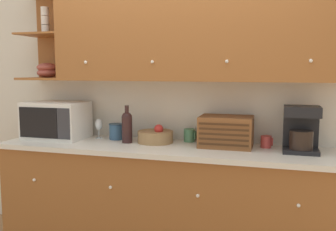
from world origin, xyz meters
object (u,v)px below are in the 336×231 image
storage_canister (116,131)px  coffee_maker (301,129)px  mug (266,142)px  fruit_basket (156,136)px  bread_box (226,131)px  mug_blue_second (190,135)px  wine_glass (99,125)px  microwave (56,120)px  wine_bottle (127,126)px

storage_canister → coffee_maker: bearing=-3.0°
storage_canister → mug: storage_canister is taller
fruit_basket → storage_canister: bearing=173.2°
bread_box → mug: size_ratio=4.35×
mug_blue_second → mug: 0.64m
storage_canister → coffee_maker: size_ratio=0.40×
wine_glass → storage_canister: bearing=0.9°
microwave → coffee_maker: (2.05, 0.02, 0.01)m
storage_canister → wine_bottle: 0.20m
wine_bottle → bread_box: 0.82m
bread_box → coffee_maker: bearing=-3.6°
bread_box → wine_glass: bearing=177.9°
mug_blue_second → bread_box: bread_box is taller
bread_box → microwave: bearing=-177.8°
wine_bottle → wine_glass: bearing=160.5°
microwave → wine_bottle: bearing=-1.0°
fruit_basket → mug: size_ratio=3.14×
mug → coffee_maker: (0.25, -0.09, 0.13)m
wine_bottle → mug: 1.14m
wine_bottle → fruit_basket: (0.23, 0.07, -0.09)m
microwave → bread_box: bearing=2.2°
microwave → mug: bearing=3.5°
storage_canister → mug_blue_second: size_ratio=1.27×
microwave → wine_bottle: (0.68, -0.01, -0.02)m
storage_canister → mug_blue_second: bearing=6.9°
mug → mug_blue_second: bearing=173.8°
bread_box → coffee_maker: 0.56m
wine_bottle → bread_box: wine_bottle is taller
microwave → mug: (1.81, 0.11, -0.12)m
mug → fruit_basket: bearing=-176.6°
bread_box → mug: 0.32m
storage_canister → microwave: bearing=-169.1°
microwave → coffee_maker: size_ratio=1.51×
fruit_basket → mug_blue_second: (0.26, 0.12, 0.00)m
wine_glass → fruit_basket: wine_glass is taller
fruit_basket → mug_blue_second: fruit_basket is taller
wine_bottle → mug: size_ratio=3.33×
bread_box → coffee_maker: size_ratio=1.19×
wine_glass → bread_box: (1.13, -0.04, 0.00)m
microwave → coffee_maker: 2.05m
mug_blue_second → coffee_maker: bearing=-10.2°
bread_box → mug: bearing=9.8°
storage_canister → bread_box: (0.97, -0.04, 0.05)m
fruit_basket → mug_blue_second: bearing=24.9°
wine_glass → storage_canister: (0.17, 0.00, -0.05)m
wine_bottle → fruit_basket: bearing=17.2°
storage_canister → mug: (1.27, 0.01, -0.02)m
microwave → mug: size_ratio=5.51×
mug → microwave: bearing=-176.5°
microwave → coffee_maker: bearing=0.6°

